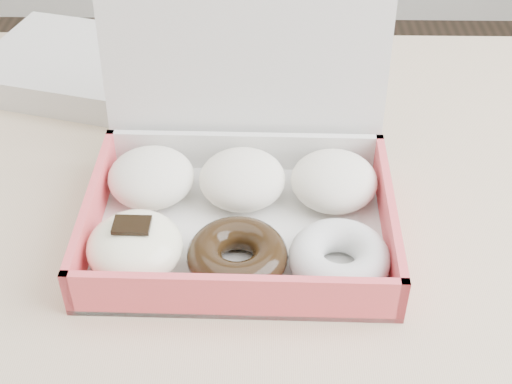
{
  "coord_description": "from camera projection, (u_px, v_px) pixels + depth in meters",
  "views": [
    {
      "loc": [
        0.18,
        -0.61,
        1.27
      ],
      "look_at": [
        0.17,
        -0.05,
        0.8
      ],
      "focal_mm": 50.0,
      "sensor_mm": 36.0,
      "label": 1
    }
  ],
  "objects": [
    {
      "name": "table",
      "position": [
        114.0,
        249.0,
        0.85
      ],
      "size": [
        1.2,
        0.8,
        0.75
      ],
      "color": "tan",
      "rests_on": "ground"
    },
    {
      "name": "donut_box",
      "position": [
        238.0,
        197.0,
        0.75
      ],
      "size": [
        0.32,
        0.27,
        0.23
      ],
      "rotation": [
        0.0,
        0.0,
        -0.01
      ],
      "color": "silver",
      "rests_on": "table"
    },
    {
      "name": "newspapers",
      "position": [
        81.0,
        67.0,
        0.99
      ],
      "size": [
        0.3,
        0.26,
        0.04
      ],
      "primitive_type": "cube",
      "rotation": [
        0.0,
        0.0,
        -0.26
      ],
      "color": "white",
      "rests_on": "table"
    }
  ]
}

